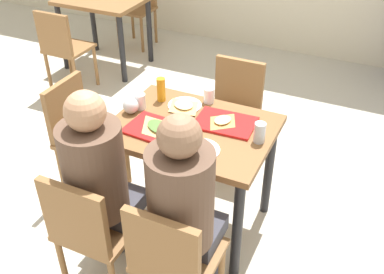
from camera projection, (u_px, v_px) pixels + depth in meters
ground_plane at (192, 220)px, 3.12m from camera, size 10.00×10.00×0.02m
main_table at (192, 143)px, 2.74m from camera, size 0.97×0.74×0.78m
chair_near_left at (90, 228)px, 2.35m from camera, size 0.40×0.40×0.87m
chair_near_right at (172, 259)px, 2.18m from camera, size 0.40×0.40×0.87m
chair_far_side at (234, 107)px, 3.39m from camera, size 0.40×0.40×0.87m
chair_left_end at (80, 130)px, 3.13m from camera, size 0.40×0.40×0.87m
person_in_red at (100, 177)px, 2.31m from camera, size 0.32×0.42×1.28m
person_in_brown_jacket at (184, 204)px, 2.14m from camera, size 0.32×0.42×1.28m
tray_red_near at (157, 129)px, 2.63m from camera, size 0.38×0.29×0.02m
tray_red_far at (225, 123)px, 2.69m from camera, size 0.37×0.28×0.02m
paper_plate_center at (185, 105)px, 2.87m from camera, size 0.22×0.22×0.01m
paper_plate_near_edge at (200, 150)px, 2.47m from camera, size 0.22×0.22×0.01m
pizza_slice_a at (158, 127)px, 2.62m from camera, size 0.28×0.26×0.02m
pizza_slice_b at (223, 121)px, 2.68m from camera, size 0.17×0.20×0.02m
pizza_slice_c at (184, 106)px, 2.84m from camera, size 0.25×0.24×0.02m
pizza_slice_d at (197, 145)px, 2.48m from camera, size 0.18×0.21×0.02m
plastic_cup_a at (209, 95)px, 2.89m from camera, size 0.07×0.07×0.10m
plastic_cup_b at (172, 148)px, 2.40m from camera, size 0.07×0.07×0.10m
plastic_cup_c at (140, 101)px, 2.82m from camera, size 0.07×0.07×0.10m
soda_can at (260, 133)px, 2.51m from camera, size 0.07×0.07×0.12m
condiment_bottle at (161, 90)px, 2.89m from camera, size 0.06×0.06×0.16m
foil_bundle at (131, 106)px, 2.78m from camera, size 0.10×0.10×0.10m
background_table at (104, 10)px, 4.85m from camera, size 0.90×0.70×0.78m
background_chair_near at (63, 46)px, 4.37m from camera, size 0.40×0.40×0.87m
background_chair_far at (139, 3)px, 5.47m from camera, size 0.40×0.40×0.87m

